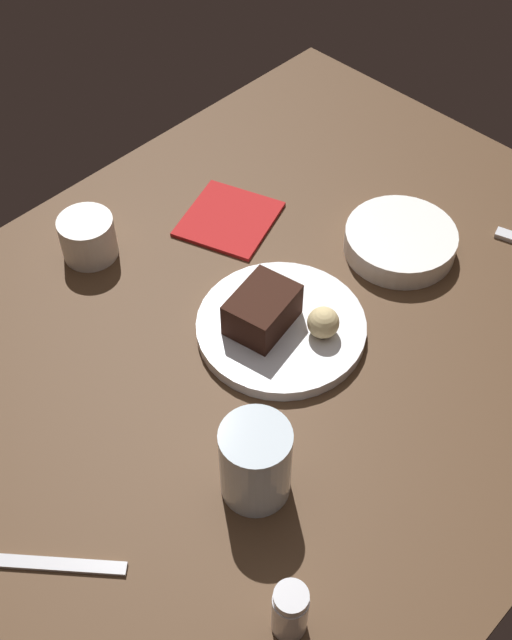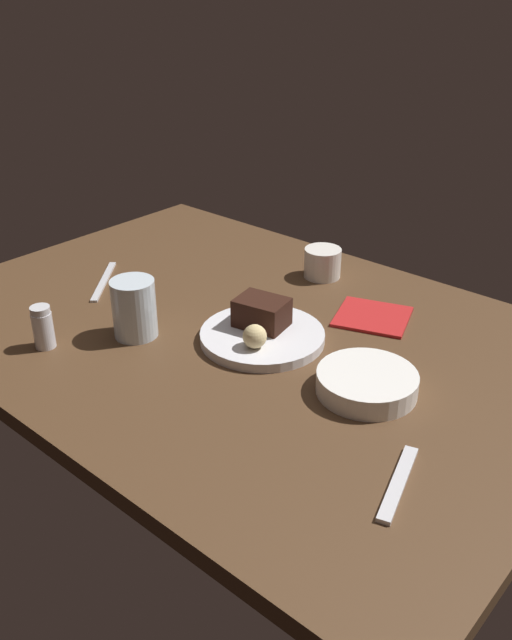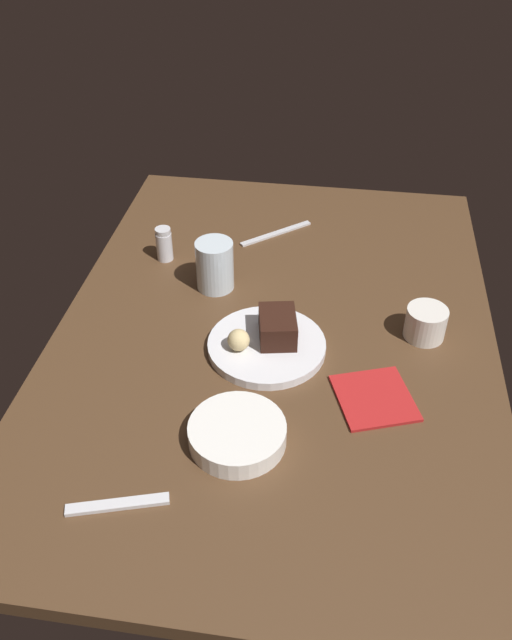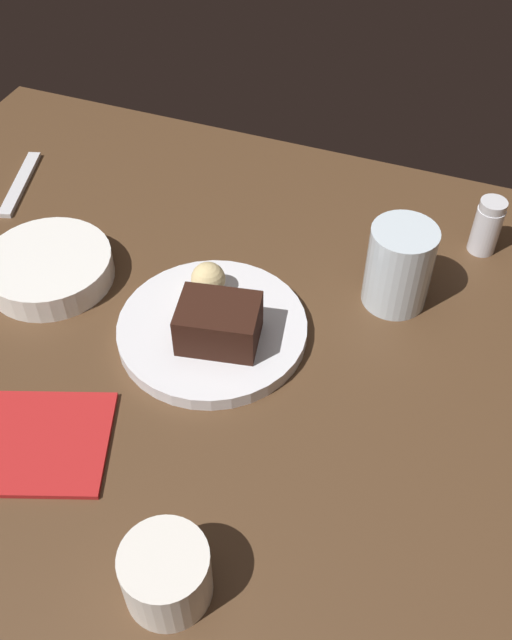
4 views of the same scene
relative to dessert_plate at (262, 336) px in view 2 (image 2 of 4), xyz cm
name	(u,v)px [view 2 (image 2 of 4)]	position (x,y,z in cm)	size (l,w,h in cm)	color
dining_table	(240,335)	(6.21, -0.80, -2.36)	(120.00, 84.00, 3.00)	#4C331E
dessert_plate	(262,336)	(0.00, 0.00, 0.00)	(21.98, 21.98, 1.73)	silver
chocolate_cake_slice	(262,312)	(1.69, -1.78, 3.42)	(8.87, 6.66, 5.12)	black
bread_roll	(255,336)	(-2.45, 4.83, 2.91)	(4.09, 4.09, 4.09)	#DBC184
salt_shaker	(43,327)	(26.96, 26.36, 2.94)	(3.56, 3.56, 7.70)	silver
water_glass	(134,308)	(18.31, 13.28, 4.44)	(7.80, 7.80, 10.61)	silver
side_bowl	(367,383)	(-22.69, 1.67, 0.86)	(15.70, 15.70, 3.44)	white
coffee_cup	(322,263)	(8.30, -29.09, 2.25)	(7.72, 7.72, 6.23)	silver
dessert_spoon	(398,483)	(-37.36, 16.86, -0.51)	(15.00, 1.80, 0.70)	silver
butter_knife	(104,281)	(40.76, 3.28, -0.61)	(19.00, 1.40, 0.50)	silver
folded_napkin	(373,317)	(-10.10, -19.97, -0.56)	(13.12, 12.48, 0.60)	#B21E1E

